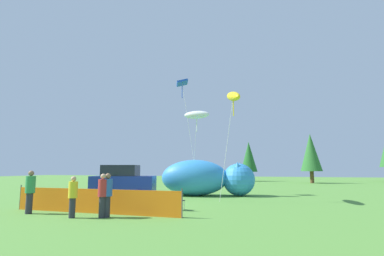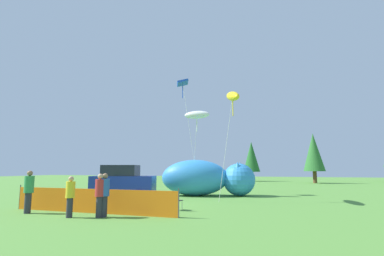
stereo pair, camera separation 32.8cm
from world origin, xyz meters
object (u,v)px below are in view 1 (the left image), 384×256
kite_yellow_hero (233,97)px  spectator_in_white_shirt (103,194)px  spectator_in_green_shirt (30,190)px  inflatable_cat (206,179)px  kite_blue_box (182,85)px  kite_white_ghost (197,115)px  parked_car (123,182)px  folding_chair (177,199)px  spectator_in_black_shirt (73,195)px  spectator_in_red_shirt (107,193)px

kite_yellow_hero → spectator_in_white_shirt: bearing=-119.1°
spectator_in_green_shirt → kite_yellow_hero: kite_yellow_hero is taller
inflatable_cat → kite_blue_box: kite_blue_box is taller
inflatable_cat → kite_white_ghost: size_ratio=1.10×
inflatable_cat → kite_white_ghost: kite_white_ghost is taller
kite_blue_box → kite_white_ghost: bearing=-32.3°
parked_car → folding_chair: 7.15m
inflatable_cat → kite_yellow_hero: size_ratio=0.96×
kite_blue_box → spectator_in_white_shirt: bearing=-88.0°
folding_chair → kite_white_ghost: bearing=18.9°
folding_chair → spectator_in_white_shirt: spectator_in_white_shirt is taller
spectator_in_black_shirt → spectator_in_red_shirt: (1.28, 0.53, 0.06)m
folding_chair → spectator_in_black_shirt: 4.73m
parked_car → kite_blue_box: 9.27m
inflatable_cat → spectator_in_red_shirt: inflatable_cat is taller
parked_car → kite_yellow_hero: (7.58, 0.37, 5.52)m
spectator_in_black_shirt → kite_blue_box: 14.44m
spectator_in_green_shirt → kite_white_ghost: size_ratio=0.30×
spectator_in_green_shirt → folding_chair: bearing=25.3°
parked_car → spectator_in_red_shirt: size_ratio=2.51×
kite_blue_box → parked_car: bearing=-123.8°
kite_yellow_hero → kite_blue_box: 6.51m
folding_chair → kite_white_ghost: kite_white_ghost is taller
spectator_in_green_shirt → parked_car: bearing=86.0°
spectator_in_red_shirt → kite_blue_box: kite_blue_box is taller
inflatable_cat → kite_yellow_hero: bearing=-63.5°
inflatable_cat → spectator_in_green_shirt: bearing=-131.7°
spectator_in_white_shirt → spectator_in_green_shirt: (-3.75, 0.03, 0.07)m
spectator_in_green_shirt → spectator_in_black_shirt: spectator_in_green_shirt is taller
spectator_in_white_shirt → kite_white_ghost: (1.08, 10.75, 5.09)m
parked_car → inflatable_cat: bearing=20.5°
folding_chair → inflatable_cat: size_ratio=0.13×
inflatable_cat → kite_blue_box: 7.95m
parked_car → spectator_in_green_shirt: 7.41m
parked_car → kite_blue_box: kite_blue_box is taller
parked_car → folding_chair: parked_car is taller
parked_car → spectator_in_red_shirt: parked_car is taller
folding_chair → spectator_in_black_shirt: spectator_in_black_shirt is taller
spectator_in_green_shirt → kite_blue_box: (3.35, 11.65, 7.77)m
spectator_in_red_shirt → folding_chair: bearing=52.1°
parked_car → spectator_in_red_shirt: bearing=-78.4°
spectator_in_white_shirt → kite_blue_box: 14.07m
inflatable_cat → kite_blue_box: bearing=142.4°
parked_car → kite_blue_box: bearing=43.0°
spectator_in_green_shirt → kite_white_ghost: bearing=65.7°
spectator_in_green_shirt → kite_white_ghost: kite_white_ghost is taller
parked_car → spectator_in_white_shirt: 8.10m
folding_chair → kite_blue_box: (-2.65, 8.80, 8.27)m
spectator_in_red_shirt → parked_car: bearing=114.8°
spectator_in_white_shirt → kite_yellow_hero: size_ratio=0.24×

